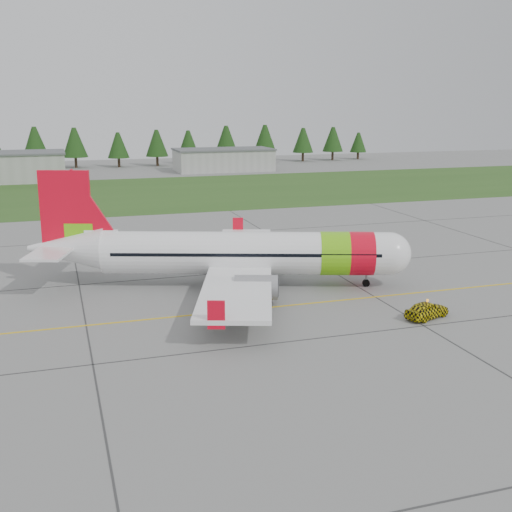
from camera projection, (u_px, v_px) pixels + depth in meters
name	position (u px, v px, depth m)	size (l,w,h in m)	color
ground	(304.00, 340.00, 46.75)	(320.00, 320.00, 0.00)	gray
aircraft	(237.00, 253.00, 59.91)	(34.72, 32.91, 10.88)	white
follow_me_car	(428.00, 294.00, 51.06)	(1.64, 1.39, 4.07)	yellow
grass_strip	(145.00, 193.00, 122.77)	(320.00, 50.00, 0.03)	#30561E
taxi_guideline	(269.00, 307.00, 54.17)	(120.00, 0.25, 0.02)	gold
hangar_east	(223.00, 160.00, 162.89)	(24.00, 12.00, 5.20)	#A8A8A3
treeline	(115.00, 148.00, 173.53)	(160.00, 8.00, 10.00)	#1C3F14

